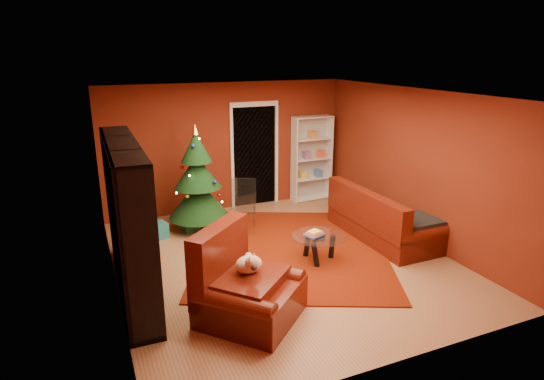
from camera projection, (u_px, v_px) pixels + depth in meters
name	position (u px, v px, depth m)	size (l,w,h in m)	color
floor	(282.00, 261.00, 7.25)	(5.00, 5.50, 0.05)	#8F5D3B
ceiling	(283.00, 92.00, 6.47)	(5.00, 5.50, 0.05)	silver
wall_back	(226.00, 147.00, 9.30)	(5.00, 0.05, 2.60)	maroon
wall_left	(106.00, 202.00, 5.91)	(0.05, 5.50, 2.60)	maroon
wall_right	(416.00, 165.00, 7.81)	(0.05, 5.50, 2.60)	maroon
doorway	(255.00, 157.00, 9.56)	(1.06, 0.60, 2.16)	black
rug	(292.00, 249.00, 7.60)	(3.04, 3.55, 0.02)	#661805
media_unit	(128.00, 220.00, 6.04)	(0.42, 2.72, 2.08)	black
christmas_tree	(198.00, 179.00, 8.23)	(1.11, 1.11, 1.97)	black
gift_box_teal	(158.00, 230.00, 8.05)	(0.28, 0.28, 0.28)	#1B7372
gift_box_green	(191.00, 225.00, 8.35)	(0.26, 0.26, 0.26)	#1B532D
gift_box_red	(186.00, 212.00, 9.06)	(0.21, 0.21, 0.21)	#A6110F
white_bookshelf	(312.00, 159.00, 9.94)	(0.88, 0.32, 1.90)	white
armchair	(251.00, 284.00, 5.55)	(1.20, 1.20, 0.94)	#4B1209
dog	(249.00, 264.00, 5.54)	(0.40, 0.30, 0.30)	beige
sofa	(384.00, 213.00, 7.98)	(2.15, 0.97, 0.92)	#4B1209
coffee_table	(318.00, 248.00, 7.15)	(0.84, 0.84, 0.52)	gray
acrylic_chair	(244.00, 209.00, 8.24)	(0.45, 0.49, 0.87)	#66605B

